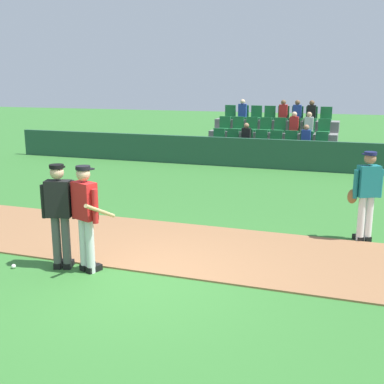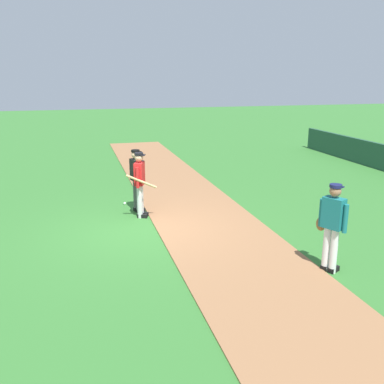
# 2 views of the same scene
# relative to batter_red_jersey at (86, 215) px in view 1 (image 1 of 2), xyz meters

# --- Properties ---
(ground_plane) EXTENTS (80.00, 80.00, 0.00)m
(ground_plane) POSITION_rel_batter_red_jersey_xyz_m (0.95, -0.11, -0.97)
(ground_plane) COLOR #33702D
(infield_dirt_path) EXTENTS (28.00, 2.73, 0.03)m
(infield_dirt_path) POSITION_rel_batter_red_jersey_xyz_m (0.95, 1.58, -0.95)
(infield_dirt_path) COLOR #936642
(infield_dirt_path) RESTS_ON ground
(dugout_fence) EXTENTS (20.00, 0.16, 1.04)m
(dugout_fence) POSITION_rel_batter_red_jersey_xyz_m (0.95, 10.28, -0.45)
(dugout_fence) COLOR #234C38
(dugout_fence) RESTS_ON ground
(stadium_bleachers) EXTENTS (5.00, 2.95, 2.30)m
(stadium_bleachers) POSITION_rel_batter_red_jersey_xyz_m (0.96, 12.16, -0.33)
(stadium_bleachers) COLOR slate
(stadium_bleachers) RESTS_ON ground
(batter_red_jersey) EXTENTS (0.60, 0.80, 1.76)m
(batter_red_jersey) POSITION_rel_batter_red_jersey_xyz_m (0.00, 0.00, 0.00)
(batter_red_jersey) COLOR silver
(batter_red_jersey) RESTS_ON ground
(umpire_home_plate) EXTENTS (0.57, 0.38, 1.76)m
(umpire_home_plate) POSITION_rel_batter_red_jersey_xyz_m (-0.48, -0.01, 0.03)
(umpire_home_plate) COLOR #4C4C4C
(umpire_home_plate) RESTS_ON ground
(runner_teal_jersey) EXTENTS (0.65, 0.42, 1.76)m
(runner_teal_jersey) POSITION_rel_batter_red_jersey_xyz_m (4.27, 3.04, -0.01)
(runner_teal_jersey) COLOR white
(runner_teal_jersey) RESTS_ON ground
(baseball) EXTENTS (0.07, 0.07, 0.07)m
(baseball) POSITION_rel_batter_red_jersey_xyz_m (-1.25, -0.30, -0.93)
(baseball) COLOR white
(baseball) RESTS_ON ground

